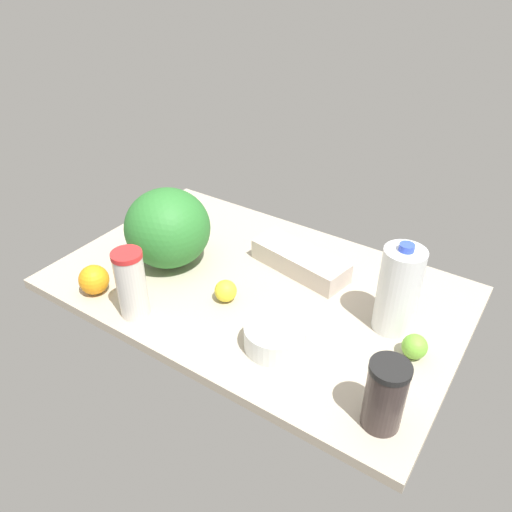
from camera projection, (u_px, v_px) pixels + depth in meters
The scene contains 10 objects.
countertop at pixel (256, 288), 151.15cm from camera, with size 120.00×76.00×3.00cm, color #B4A692.
egg_carton at pixel (300, 261), 154.59cm from camera, with size 31.36×11.19×6.52cm, color #BFB0A3.
watermelon at pixel (168, 228), 153.56cm from camera, with size 26.40×26.40×24.62cm, color #2C762F.
milk_jug at pixel (398, 290), 127.61cm from camera, with size 10.74×10.74×26.10cm.
tumbler_cup at pixel (131, 284), 133.22cm from camera, with size 8.24×8.24×20.21cm.
shaker_bottle at pixel (385, 395), 103.73cm from camera, with size 8.76×8.76×17.20cm.
mixing_bowl at pixel (275, 337), 126.27cm from camera, with size 15.65×15.65×6.42cm, color silver.
orange_by_jug at pixel (94, 280), 144.63cm from camera, with size 8.74×8.74×8.74cm, color orange.
lemon_loose at pixel (226, 291), 142.10cm from camera, with size 6.43×6.43×6.43cm, color yellow.
lime_near_front at pixel (415, 346), 123.42cm from camera, with size 6.36×6.36×6.36cm, color #6FB636.
Camera 1 is at (-67.08, 100.05, 93.31)cm, focal length 35.00 mm.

